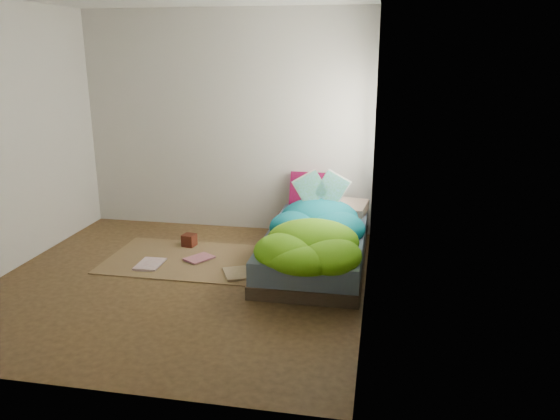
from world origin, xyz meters
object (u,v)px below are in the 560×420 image
Objects in this scene: open_book at (322,179)px; floor_book_a at (139,264)px; bed at (316,248)px; floor_book_b at (193,256)px; pillow_magenta at (308,190)px; wooden_box at (189,240)px.

open_book is 2.09m from floor_book_a.
floor_book_a is (-1.78, -0.73, -0.80)m from open_book.
bed is at bearing -102.96° from open_book.
open_book is at bearing 51.41° from floor_book_b.
floor_book_b reaches higher than floor_book_a.
pillow_magenta is 0.87× the size of open_book.
wooden_box is at bearing 173.14° from open_book.
wooden_box is 0.48× the size of floor_book_b.
bed is at bearing -75.49° from pillow_magenta.
wooden_box is (-1.25, -0.67, -0.47)m from pillow_magenta.
wooden_box is 0.37m from floor_book_b.
floor_book_a is at bearing -138.65° from pillow_magenta.
wooden_box reaches higher than floor_book_a.
floor_book_a is 0.57m from floor_book_b.
floor_book_a is 1.18× the size of floor_book_b.
open_book is at bearing 3.77° from wooden_box.
floor_book_b is (-1.31, -0.42, -0.80)m from open_book.
bed is at bearing 38.24° from floor_book_b.
open_book reaches higher than wooden_box.
open_book is 1.59m from floor_book_b.
open_book reaches higher than pillow_magenta.
floor_book_a is at bearing -113.55° from floor_book_b.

